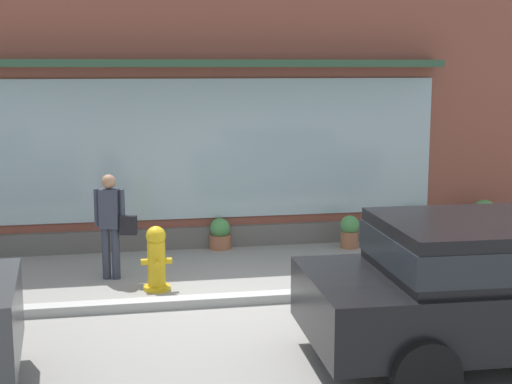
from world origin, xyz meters
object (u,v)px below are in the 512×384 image
at_px(potted_plant_near_hydrant, 220,234).
at_px(potted_plant_low_front, 484,218).
at_px(pedestrian_with_handbag, 112,220).
at_px(parked_car_black, 512,280).
at_px(fire_hydrant, 156,258).
at_px(potted_plant_corner_tall, 417,222).
at_px(potted_plant_window_right, 350,231).

distance_m(potted_plant_near_hydrant, potted_plant_low_front, 4.72).
distance_m(pedestrian_with_handbag, parked_car_black, 5.67).
bearing_deg(parked_car_black, potted_plant_low_front, 66.53).
xyz_separation_m(parked_car_black, potted_plant_low_front, (2.39, 5.13, -0.47)).
distance_m(fire_hydrant, parked_car_black, 4.79).
height_order(pedestrian_with_handbag, parked_car_black, pedestrian_with_handbag).
bearing_deg(parked_car_black, potted_plant_corner_tall, 78.51).
relative_size(pedestrian_with_handbag, potted_plant_corner_tall, 2.58).
distance_m(fire_hydrant, potted_plant_low_front, 6.21).
relative_size(pedestrian_with_handbag, potted_plant_window_right, 2.76).
height_order(fire_hydrant, pedestrian_with_handbag, pedestrian_with_handbag).
distance_m(pedestrian_with_handbag, potted_plant_window_right, 4.21).
distance_m(pedestrian_with_handbag, potted_plant_near_hydrant, 2.46).
bearing_deg(potted_plant_window_right, fire_hydrant, -151.21).
bearing_deg(parked_car_black, potted_plant_near_hydrant, 114.56).
bearing_deg(potted_plant_low_front, pedestrian_with_handbag, -169.22).
distance_m(pedestrian_with_handbag, potted_plant_corner_tall, 5.60).
relative_size(parked_car_black, potted_plant_corner_tall, 7.59).
relative_size(fire_hydrant, pedestrian_with_handbag, 0.59).
bearing_deg(potted_plant_near_hydrant, potted_plant_corner_tall, -0.72).
height_order(potted_plant_near_hydrant, potted_plant_corner_tall, potted_plant_corner_tall).
distance_m(fire_hydrant, potted_plant_window_right, 3.88).
height_order(parked_car_black, potted_plant_window_right, parked_car_black).
bearing_deg(potted_plant_corner_tall, potted_plant_window_right, -167.04).
bearing_deg(potted_plant_corner_tall, pedestrian_with_handbag, -164.31).
bearing_deg(potted_plant_corner_tall, potted_plant_low_front, -13.22).
bearing_deg(potted_plant_corner_tall, parked_car_black, -102.97).
bearing_deg(potted_plant_window_right, potted_plant_low_front, 1.04).
distance_m(fire_hydrant, pedestrian_with_handbag, 1.00).
bearing_deg(fire_hydrant, parked_car_black, -42.39).
bearing_deg(potted_plant_corner_tall, fire_hydrant, -155.39).
bearing_deg(fire_hydrant, pedestrian_with_handbag, 131.56).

